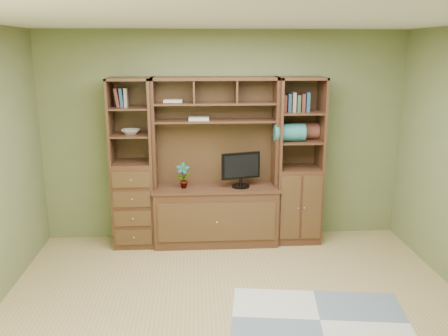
{
  "coord_description": "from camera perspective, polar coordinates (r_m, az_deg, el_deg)",
  "views": [
    {
      "loc": [
        -0.36,
        -3.83,
        2.37
      ],
      "look_at": [
        -0.05,
        1.2,
        1.1
      ],
      "focal_mm": 38.0,
      "sensor_mm": 36.0,
      "label": 1
    }
  ],
  "objects": [
    {
      "name": "bowl",
      "position": [
        5.74,
        -11.15,
        4.32
      ],
      "size": [
        0.22,
        0.22,
        0.05
      ],
      "primitive_type": "imported",
      "color": "beige",
      "rests_on": "left_tower"
    },
    {
      "name": "room",
      "position": [
        4.0,
        1.72,
        -1.42
      ],
      "size": [
        4.6,
        4.1,
        2.64
      ],
      "color": "tan",
      "rests_on": "ground"
    },
    {
      "name": "monitor",
      "position": [
        5.72,
        2.04,
        0.55
      ],
      "size": [
        0.52,
        0.33,
        0.59
      ],
      "primitive_type": "cube",
      "rotation": [
        0.0,
        0.0,
        0.26
      ],
      "color": "black",
      "rests_on": "center_hutch"
    },
    {
      "name": "left_tower",
      "position": [
        5.82,
        -10.91,
        0.51
      ],
      "size": [
        0.5,
        0.45,
        2.05
      ],
      "primitive_type": "cube",
      "color": "#452718",
      "rests_on": "ground"
    },
    {
      "name": "right_tower",
      "position": [
        5.9,
        8.96,
        0.8
      ],
      "size": [
        0.55,
        0.45,
        2.05
      ],
      "primitive_type": "cube",
      "color": "#452718",
      "rests_on": "ground"
    },
    {
      "name": "rug",
      "position": [
        4.55,
        11.47,
        -17.53
      ],
      "size": [
        1.71,
        1.26,
        0.01
      ],
      "primitive_type": "cube",
      "rotation": [
        0.0,
        0.0,
        -0.13
      ],
      "color": "#9EA3A3",
      "rests_on": "ground"
    },
    {
      "name": "magazines",
      "position": [
        5.72,
        -3.06,
        5.97
      ],
      "size": [
        0.24,
        0.18,
        0.04
      ],
      "primitive_type": "cube",
      "color": "beige",
      "rests_on": "center_hutch"
    },
    {
      "name": "center_hutch",
      "position": [
        5.73,
        -1.01,
        0.57
      ],
      "size": [
        1.54,
        0.53,
        2.05
      ],
      "primitive_type": "cube",
      "color": "#452718",
      "rests_on": "ground"
    },
    {
      "name": "blanket_teal",
      "position": [
        5.75,
        7.88,
        4.26
      ],
      "size": [
        0.37,
        0.21,
        0.21
      ],
      "primitive_type": "cube",
      "color": "#2A706F",
      "rests_on": "right_tower"
    },
    {
      "name": "orchid",
      "position": [
        5.73,
        -4.94,
        -0.93
      ],
      "size": [
        0.16,
        0.11,
        0.31
      ],
      "primitive_type": "imported",
      "color": "#A35E37",
      "rests_on": "center_hutch"
    },
    {
      "name": "blanket_red",
      "position": [
        5.92,
        9.53,
        4.42
      ],
      "size": [
        0.36,
        0.2,
        0.2
      ],
      "primitive_type": "cube",
      "color": "brown",
      "rests_on": "right_tower"
    }
  ]
}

